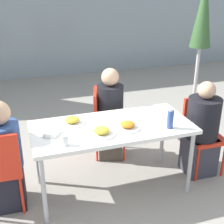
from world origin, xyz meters
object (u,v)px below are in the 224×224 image
person_right (202,132)px  closed_umbrella (202,28)px  drinking_cup (65,140)px  bottle (170,119)px  salad_bowl (51,132)px  person_left (5,159)px  chair_right (202,129)px  chair_far (104,118)px  person_far (110,117)px

person_right → closed_umbrella: 1.34m
closed_umbrella → drinking_cup: size_ratio=22.01×
closed_umbrella → bottle: size_ratio=10.65×
drinking_cup → salad_bowl: 0.26m
drinking_cup → person_left: bearing=151.2°
closed_umbrella → salad_bowl: (-2.04, -0.76, -0.78)m
chair_right → closed_umbrella: bearing=-112.8°
closed_umbrella → person_left: bearing=-164.2°
bottle → salad_bowl: 1.17m
person_right → chair_far: bearing=-36.5°
chair_right → closed_umbrella: closed_umbrella is taller
person_left → bottle: person_left is taller
person_left → bottle: bearing=-7.5°
person_left → person_far: (1.25, 0.60, 0.02)m
chair_far → person_far: size_ratio=0.75×
person_far → bottle: (0.35, -0.87, 0.29)m
chair_far → salad_bowl: (-0.73, -0.72, 0.26)m
chair_far → closed_umbrella: bearing=107.9°
drinking_cup → chair_far: bearing=56.1°
bottle → person_left: bearing=170.4°
drinking_cup → bottle: bearing=1.4°
drinking_cup → closed_umbrella: bearing=27.2°
person_right → chair_far: person_right is taller
person_far → salad_bowl: bearing=-34.6°
person_right → drinking_cup: size_ratio=11.28×
person_right → drinking_cup: person_right is taller
drinking_cup → person_right: bearing=8.4°
closed_umbrella → salad_bowl: closed_umbrella is taller
chair_far → bottle: 1.08m
person_left → bottle: size_ratio=5.50×
person_left → drinking_cup: size_ratio=11.37×
chair_far → chair_right: bearing=73.1°
chair_right → drinking_cup: chair_right is taller
person_left → chair_far: (1.19, 0.67, -0.02)m
person_right → bottle: bearing=22.6°
bottle → chair_far: bearing=113.6°
person_far → bottle: person_far is taller
person_right → salad_bowl: bearing=0.9°
person_right → bottle: (-0.54, -0.21, 0.33)m
bottle → drinking_cup: bottle is taller
drinking_cup → salad_bowl: size_ratio=0.57×
person_right → bottle: size_ratio=5.46×
chair_right → bottle: 0.73m
person_left → chair_far: person_left is taller
chair_far → drinking_cup: size_ratio=8.84×
person_left → closed_umbrella: closed_umbrella is taller
person_right → bottle: person_right is taller
person_right → bottle: 0.66m
closed_umbrella → drinking_cup: 2.32m
chair_right → person_right: size_ratio=0.78×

